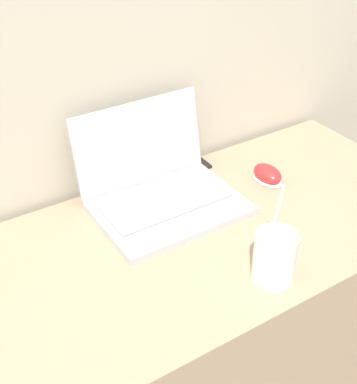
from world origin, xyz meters
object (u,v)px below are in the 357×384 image
(computer_mouse, at_px, (268,174))
(usb_stick, at_px, (203,163))
(laptop, at_px, (159,186))
(drink_cup, at_px, (275,256))

(computer_mouse, bearing_deg, usb_stick, 121.89)
(laptop, bearing_deg, usb_stick, 24.96)
(laptop, bearing_deg, drink_cup, -80.29)
(drink_cup, bearing_deg, usb_stick, 73.31)
(computer_mouse, distance_m, usb_stick, 0.19)
(laptop, relative_size, drink_cup, 1.63)
(computer_mouse, xyz_separation_m, usb_stick, (-0.10, 0.16, -0.01))
(drink_cup, distance_m, usb_stick, 0.48)
(drink_cup, relative_size, usb_stick, 3.67)
(usb_stick, bearing_deg, laptop, -155.04)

